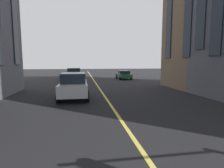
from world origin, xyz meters
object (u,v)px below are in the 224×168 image
(car_black_trailing, at_px, (75,74))
(car_green_parked_b, at_px, (124,75))
(car_silver_near, at_px, (74,85))
(car_black_parked_a, at_px, (74,74))

(car_black_trailing, relative_size, car_green_parked_b, 1.00)
(car_silver_near, bearing_deg, car_black_parked_a, 2.20)
(car_black_trailing, height_order, car_silver_near, car_silver_near)
(car_silver_near, height_order, car_green_parked_b, car_silver_near)
(car_silver_near, bearing_deg, car_black_trailing, 1.94)
(car_black_trailing, distance_m, car_green_parked_b, 9.12)
(car_green_parked_b, bearing_deg, car_silver_near, 153.63)
(car_black_parked_a, relative_size, car_silver_near, 1.00)
(car_black_parked_a, relative_size, car_green_parked_b, 1.07)
(car_silver_near, relative_size, car_green_parked_b, 1.07)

